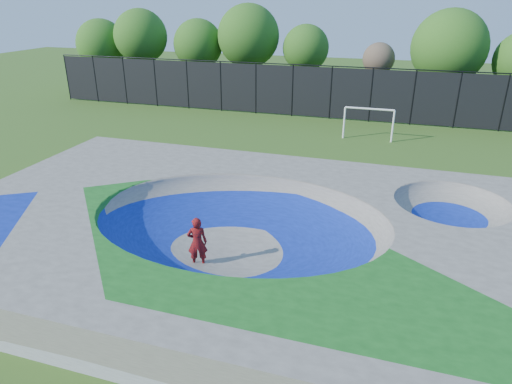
# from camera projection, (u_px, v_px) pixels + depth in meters

# --- Properties ---
(ground) EXTENTS (120.00, 120.00, 0.00)m
(ground) POSITION_uv_depth(u_px,v_px,m) (240.00, 250.00, 17.17)
(ground) COLOR #2F5216
(ground) RESTS_ON ground
(skate_deck) EXTENTS (22.00, 14.00, 1.50)m
(skate_deck) POSITION_uv_depth(u_px,v_px,m) (239.00, 232.00, 16.88)
(skate_deck) COLOR gray
(skate_deck) RESTS_ON ground
(skater) EXTENTS (0.81, 0.67, 1.90)m
(skater) POSITION_uv_depth(u_px,v_px,m) (197.00, 242.00, 15.77)
(skater) COLOR red
(skater) RESTS_ON ground
(skateboard) EXTENTS (0.81, 0.39, 0.05)m
(skateboard) POSITION_uv_depth(u_px,v_px,m) (199.00, 265.00, 16.13)
(skateboard) COLOR black
(skateboard) RESTS_ON ground
(soccer_goal) EXTENTS (3.25, 0.12, 2.15)m
(soccer_goal) POSITION_uv_depth(u_px,v_px,m) (369.00, 118.00, 29.74)
(soccer_goal) COLOR white
(soccer_goal) RESTS_ON ground
(fence) EXTENTS (48.09, 0.09, 4.04)m
(fence) POSITION_uv_depth(u_px,v_px,m) (331.00, 92.00, 34.74)
(fence) COLOR black
(fence) RESTS_ON ground
(treeline) EXTENTS (51.55, 6.93, 8.30)m
(treeline) POSITION_uv_depth(u_px,v_px,m) (326.00, 46.00, 38.57)
(treeline) COLOR #3F2E1F
(treeline) RESTS_ON ground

